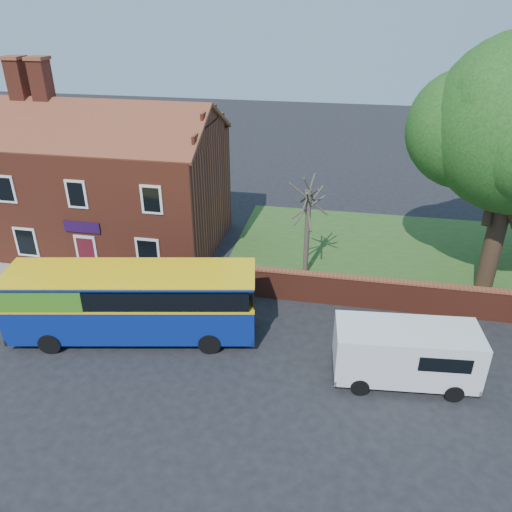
# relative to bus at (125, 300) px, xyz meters

# --- Properties ---
(ground) EXTENTS (120.00, 120.00, 0.00)m
(ground) POSITION_rel_bus_xyz_m (2.62, -2.67, -1.82)
(ground) COLOR black
(ground) RESTS_ON ground
(pavement) EXTENTS (18.00, 3.50, 0.12)m
(pavement) POSITION_rel_bus_xyz_m (-4.38, 3.08, -1.76)
(pavement) COLOR gray
(pavement) RESTS_ON ground
(kerb) EXTENTS (18.00, 0.15, 0.14)m
(kerb) POSITION_rel_bus_xyz_m (-4.38, 1.33, -1.75)
(kerb) COLOR slate
(kerb) RESTS_ON ground
(grass_strip) EXTENTS (26.00, 12.00, 0.04)m
(grass_strip) POSITION_rel_bus_xyz_m (15.62, 10.33, -1.80)
(grass_strip) COLOR #426B28
(grass_strip) RESTS_ON ground
(shop_building) EXTENTS (12.30, 8.13, 10.50)m
(shop_building) POSITION_rel_bus_xyz_m (-4.41, 8.83, 1.59)
(shop_building) COLOR maroon
(shop_building) RESTS_ON ground
(boundary_wall) EXTENTS (22.00, 0.38, 1.60)m
(boundary_wall) POSITION_rel_bus_xyz_m (15.62, 4.33, -1.01)
(boundary_wall) COLOR maroon
(boundary_wall) RESTS_ON ground
(bus) EXTENTS (10.85, 4.60, 3.21)m
(bus) POSITION_rel_bus_xyz_m (0.00, 0.00, 0.00)
(bus) COLOR navy
(bus) RESTS_ON ground
(van_near) EXTENTS (5.57, 2.63, 2.37)m
(van_near) POSITION_rel_bus_xyz_m (11.76, -0.70, -0.49)
(van_near) COLOR white
(van_near) RESTS_ON ground
(bare_tree) EXTENTS (1.98, 2.36, 5.28)m
(bare_tree) POSITION_rel_bus_xyz_m (7.13, 7.07, 0.89)
(bare_tree) COLOR #4C4238
(bare_tree) RESTS_ON ground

